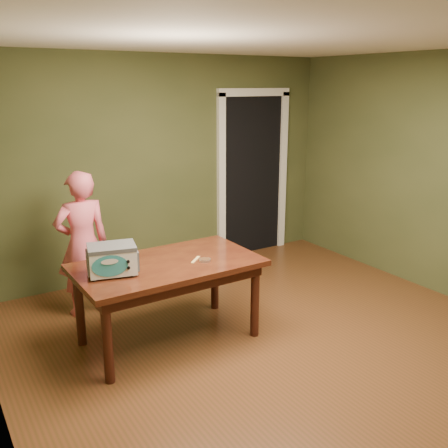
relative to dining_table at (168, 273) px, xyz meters
name	(u,v)px	position (x,y,z in m)	size (l,w,h in m)	color
floor	(293,355)	(0.78, -0.81, -0.65)	(5.00, 5.00, 0.00)	#5D301A
room_shell	(301,158)	(0.78, -0.81, 1.06)	(4.52, 5.02, 2.61)	#4A4F2A
doorway	(240,173)	(2.08, 1.97, 0.41)	(1.10, 0.66, 2.25)	black
dining_table	(168,273)	(0.00, 0.00, 0.00)	(1.61, 0.92, 0.75)	black
toy_oven	(112,259)	(-0.50, -0.02, 0.24)	(0.45, 0.35, 0.25)	#4C4F54
baking_pan	(205,260)	(0.29, -0.15, 0.11)	(0.10, 0.10, 0.02)	silver
spatula	(196,260)	(0.24, -0.08, 0.10)	(0.18, 0.03, 0.01)	#ECC066
child	(83,244)	(-0.46, 0.96, 0.08)	(0.53, 0.35, 1.46)	#F06276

